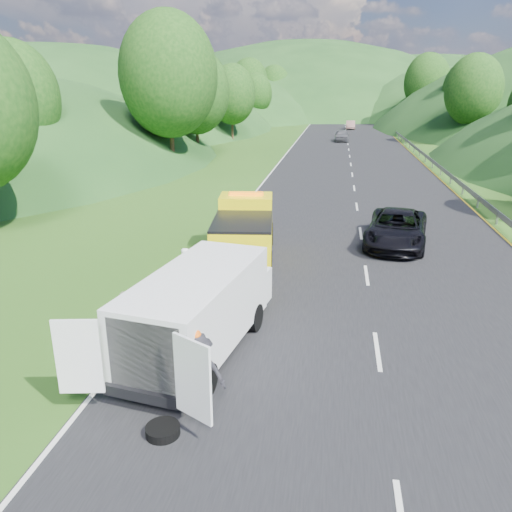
% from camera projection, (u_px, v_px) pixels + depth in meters
% --- Properties ---
extents(ground, '(320.00, 320.00, 0.00)m').
position_uv_depth(ground, '(279.00, 314.00, 16.25)').
color(ground, '#38661E').
rests_on(ground, ground).
extents(road_surface, '(14.00, 200.00, 0.02)m').
position_uv_depth(road_surface, '(350.00, 156.00, 53.21)').
color(road_surface, black).
rests_on(road_surface, ground).
extents(guardrail, '(0.06, 140.00, 1.52)m').
position_uv_depth(guardrail, '(406.00, 145.00, 63.81)').
color(guardrail, gray).
rests_on(guardrail, ground).
extents(tree_line_left, '(14.00, 140.00, 14.00)m').
position_uv_depth(tree_line_left, '(199.00, 136.00, 75.20)').
color(tree_line_left, '#35601C').
rests_on(tree_line_left, ground).
extents(tree_line_right, '(14.00, 140.00, 14.00)m').
position_uv_depth(tree_line_right, '(494.00, 141.00, 68.93)').
color(tree_line_right, '#35601C').
rests_on(tree_line_right, ground).
extents(hills_backdrop, '(201.00, 288.60, 44.00)m').
position_uv_depth(hills_backdrop, '(356.00, 113.00, 141.25)').
color(hills_backdrop, '#2D5B23').
rests_on(hills_backdrop, ground).
extents(tow_truck, '(2.99, 6.45, 2.67)m').
position_uv_depth(tow_truck, '(245.00, 229.00, 21.06)').
color(tow_truck, black).
rests_on(tow_truck, ground).
extents(white_van, '(3.99, 7.14, 2.40)m').
position_uv_depth(white_van, '(200.00, 307.00, 13.48)').
color(white_van, black).
rests_on(white_van, ground).
extents(woman, '(0.54, 0.67, 1.65)m').
position_uv_depth(woman, '(188.00, 292.00, 17.97)').
color(woman, white).
rests_on(woman, ground).
extents(child, '(0.64, 0.67, 1.09)m').
position_uv_depth(child, '(204.00, 301.00, 17.22)').
color(child, tan).
rests_on(child, ground).
extents(worker, '(1.33, 0.88, 1.93)m').
position_uv_depth(worker, '(199.00, 411.00, 11.39)').
color(worker, black).
rests_on(worker, ground).
extents(suitcase, '(0.36, 0.21, 0.58)m').
position_uv_depth(suitcase, '(127.00, 301.00, 16.53)').
color(suitcase, '#575842').
rests_on(suitcase, ground).
extents(spare_tire, '(0.74, 0.74, 0.20)m').
position_uv_depth(spare_tire, '(163.00, 435.00, 10.59)').
color(spare_tire, black).
rests_on(spare_tire, ground).
extents(passing_suv, '(3.51, 6.02, 1.57)m').
position_uv_depth(passing_suv, '(395.00, 245.00, 23.37)').
color(passing_suv, black).
rests_on(passing_suv, ground).
extents(dist_car_a, '(1.83, 4.56, 1.55)m').
position_uv_depth(dist_car_a, '(341.00, 141.00, 67.96)').
color(dist_car_a, '#4A494E').
rests_on(dist_car_a, ground).
extents(dist_car_b, '(1.51, 4.32, 1.42)m').
position_uv_depth(dist_car_b, '(350.00, 129.00, 87.69)').
color(dist_car_b, '#825A57').
rests_on(dist_car_b, ground).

